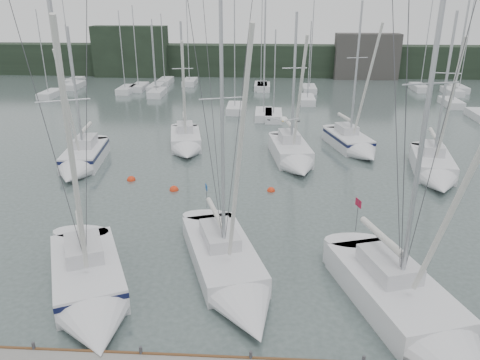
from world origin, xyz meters
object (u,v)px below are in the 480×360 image
sailboat_near_right (421,322)px  sailboat_mid_b (186,144)px  sailboat_near_left (90,292)px  buoy_a (174,190)px  sailboat_mid_d (355,145)px  buoy_c (131,180)px  buoy_b (271,191)px  sailboat_mid_e (435,171)px  sailboat_mid_a (81,161)px  sailboat_near_center (233,279)px  sailboat_mid_c (294,157)px

sailboat_near_right → sailboat_mid_b: sailboat_near_right is taller
sailboat_near_left → buoy_a: sailboat_near_left is taller
sailboat_mid_d → buoy_c: 18.97m
sailboat_near_right → buoy_b: sailboat_near_right is taller
sailboat_near_right → buoy_a: size_ratio=25.90×
sailboat_mid_e → sailboat_mid_b: bearing=173.3°
buoy_a → buoy_b: (6.70, 0.25, 0.00)m
sailboat_near_left → sailboat_near_right: 13.74m
sailboat_near_right → sailboat_mid_d: size_ratio=1.26×
sailboat_mid_b → buoy_a: (0.63, -8.90, -0.57)m
sailboat_near_left → buoy_a: 12.94m
sailboat_mid_b → buoy_c: sailboat_mid_b is taller
sailboat_near_right → buoy_a: 18.86m
sailboat_mid_a → sailboat_mid_b: bearing=28.0°
sailboat_near_center → buoy_b: sailboat_near_center is taller
sailboat_near_center → sailboat_mid_c: bearing=59.7°
sailboat_mid_c → buoy_a: size_ratio=19.44×
sailboat_near_left → buoy_c: (-2.31, 14.54, -0.61)m
sailboat_mid_b → buoy_a: bearing=-97.0°
sailboat_near_right → buoy_c: size_ratio=26.35×
sailboat_near_center → sailboat_mid_d: sailboat_near_center is taller
sailboat_near_center → buoy_c: bearing=104.3°
sailboat_near_left → sailboat_near_right: bearing=-29.9°
sailboat_near_right → buoy_c: 22.46m
sailboat_mid_c → buoy_b: bearing=-116.7°
sailboat_mid_e → buoy_a: 18.97m
sailboat_near_center → buoy_c: sailboat_near_center is taller
sailboat_near_right → sailboat_near_left: bearing=157.6°
sailboat_mid_e → sailboat_near_center: bearing=-123.7°
sailboat_near_center → sailboat_mid_d: (8.95, 20.70, 0.11)m
sailboat_mid_e → buoy_c: 22.21m
buoy_c → sailboat_near_left: bearing=-81.0°
buoy_a → buoy_c: bearing=154.2°
sailboat_near_left → sailboat_near_center: sailboat_near_left is taller
buoy_a → buoy_c: (-3.47, 1.68, 0.00)m
sailboat_near_right → sailboat_mid_a: size_ratio=1.44×
sailboat_near_center → buoy_c: size_ratio=23.21×
sailboat_mid_d → sailboat_near_right: bearing=-108.4°
sailboat_near_left → sailboat_mid_a: sailboat_near_left is taller
sailboat_mid_b → sailboat_mid_e: bearing=-27.1°
sailboat_near_center → buoy_a: bearing=94.9°
sailboat_near_center → buoy_c: 15.49m
buoy_c → sailboat_mid_d: bearing=23.9°
sailboat_near_center → sailboat_near_right: bearing=-38.3°
sailboat_mid_a → sailboat_mid_e: size_ratio=0.91×
sailboat_mid_e → buoy_a: size_ratio=19.72×
sailboat_mid_e → sailboat_near_left: bearing=-131.3°
buoy_c → sailboat_mid_e: bearing=4.3°
sailboat_near_left → sailboat_mid_e: (19.83, 16.19, -0.00)m
buoy_b → buoy_c: 10.27m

